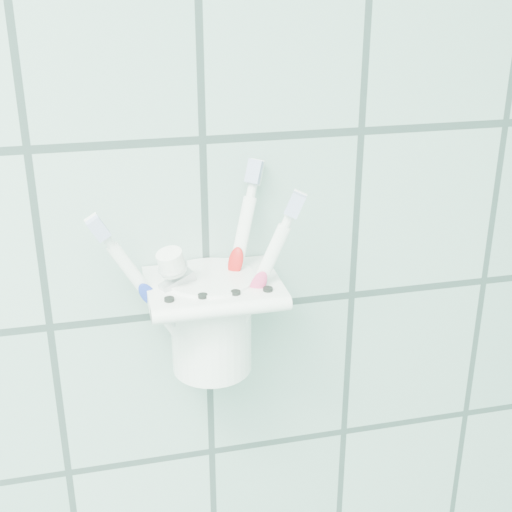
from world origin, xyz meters
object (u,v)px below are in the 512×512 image
(cup, at_px, (211,319))
(toothbrush_pink, at_px, (195,275))
(toothbrush_blue, at_px, (214,270))
(toothbrush_orange, at_px, (218,278))
(toothpaste_tube, at_px, (196,290))
(holder_bracket, at_px, (213,288))

(cup, relative_size, toothbrush_pink, 0.56)
(cup, xyz_separation_m, toothbrush_blue, (0.00, -0.01, 0.06))
(cup, bearing_deg, toothbrush_orange, -78.69)
(toothbrush_orange, distance_m, toothpaste_tube, 0.04)
(toothpaste_tube, bearing_deg, toothbrush_blue, -79.33)
(cup, bearing_deg, toothbrush_pink, -176.65)
(holder_bracket, relative_size, toothpaste_tube, 0.90)
(toothpaste_tube, bearing_deg, toothbrush_orange, -82.13)
(cup, height_order, toothpaste_tube, toothpaste_tube)
(toothbrush_pink, height_order, toothbrush_blue, toothbrush_blue)
(toothbrush_blue, relative_size, toothpaste_tube, 1.46)
(toothbrush_orange, bearing_deg, toothpaste_tube, 143.98)
(cup, distance_m, toothbrush_pink, 0.05)
(cup, height_order, toothbrush_pink, toothbrush_pink)
(toothbrush_orange, relative_size, toothpaste_tube, 1.38)
(toothbrush_pink, bearing_deg, cup, -3.56)
(holder_bracket, relative_size, toothbrush_blue, 0.62)
(holder_bracket, height_order, toothpaste_tube, toothpaste_tube)
(holder_bracket, relative_size, cup, 1.24)
(toothbrush_blue, distance_m, toothpaste_tube, 0.04)
(holder_bracket, xyz_separation_m, cup, (-0.00, 0.00, -0.03))
(toothbrush_pink, bearing_deg, toothbrush_blue, -46.33)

